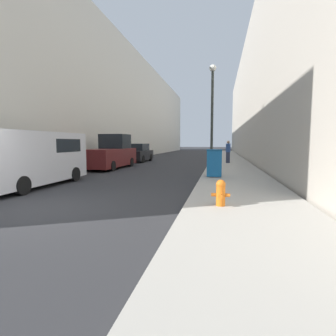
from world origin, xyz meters
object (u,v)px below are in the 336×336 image
(trash_bin, at_px, (214,163))
(parked_sedan_near, at_px, (138,153))
(lamppost, at_px, (212,112))
(pedestrian_on_sidewalk, at_px, (228,152))
(fire_hydrant, at_px, (221,192))
(white_van, at_px, (33,156))
(pickup_truck, at_px, (111,154))

(trash_bin, xyz_separation_m, parked_sedan_near, (-7.20, 10.60, -0.04))
(lamppost, height_order, pedestrian_on_sidewalk, lamppost)
(trash_bin, distance_m, lamppost, 3.97)
(fire_hydrant, xyz_separation_m, white_van, (-7.36, 2.48, 0.70))
(white_van, xyz_separation_m, pickup_truck, (0.00, 7.58, -0.24))
(fire_hydrant, bearing_deg, parked_sedan_near, 114.65)
(fire_hydrant, relative_size, pedestrian_on_sidewalk, 0.38)
(fire_hydrant, relative_size, parked_sedan_near, 0.15)
(lamppost, xyz_separation_m, pickup_truck, (-6.82, 1.42, -2.55))
(parked_sedan_near, distance_m, pedestrian_on_sidewalk, 8.26)
(pickup_truck, relative_size, parked_sedan_near, 1.26)
(fire_hydrant, distance_m, pickup_truck, 12.48)
(fire_hydrant, bearing_deg, lamppost, 93.60)
(lamppost, xyz_separation_m, parked_sedan_near, (-6.96, 7.70, -2.75))
(trash_bin, bearing_deg, pedestrian_on_sidewalk, 84.47)
(fire_hydrant, height_order, pickup_truck, pickup_truck)
(white_van, distance_m, parked_sedan_near, 13.88)
(lamppost, bearing_deg, white_van, -137.85)
(lamppost, bearing_deg, fire_hydrant, -86.40)
(fire_hydrant, relative_size, trash_bin, 0.52)
(trash_bin, relative_size, parked_sedan_near, 0.30)
(white_van, relative_size, parked_sedan_near, 1.19)
(fire_hydrant, bearing_deg, pedestrian_on_sidewalk, 87.85)
(pedestrian_on_sidewalk, bearing_deg, white_van, -123.31)
(trash_bin, bearing_deg, pickup_truck, 148.57)
(trash_bin, relative_size, lamppost, 0.22)
(trash_bin, xyz_separation_m, pickup_truck, (-7.06, 4.31, 0.15))
(fire_hydrant, distance_m, pedestrian_on_sidewalk, 14.54)
(trash_bin, relative_size, pedestrian_on_sidewalk, 0.73)
(lamppost, height_order, parked_sedan_near, lamppost)
(lamppost, bearing_deg, pedestrian_on_sidewalk, 79.47)
(parked_sedan_near, bearing_deg, lamppost, -47.89)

